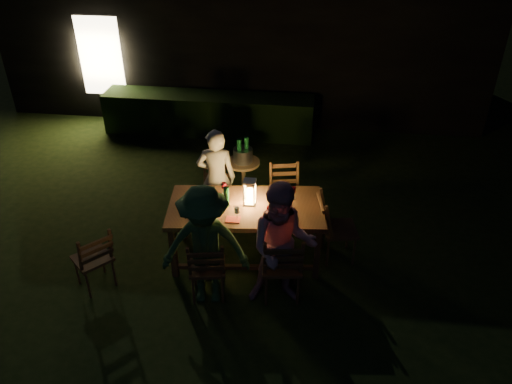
# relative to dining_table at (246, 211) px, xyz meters

# --- Properties ---
(garden_envelope) EXTENTS (40.00, 40.00, 3.20)m
(garden_envelope) POSITION_rel_dining_table_xyz_m (-0.84, 6.24, 0.82)
(garden_envelope) COLOR black
(garden_envelope) RESTS_ON ground
(dining_table) EXTENTS (2.11, 1.23, 0.84)m
(dining_table) POSITION_rel_dining_table_xyz_m (0.00, 0.00, 0.00)
(dining_table) COLOR #502D1A
(dining_table) RESTS_ON ground
(chair_near_left) EXTENTS (0.51, 0.54, 0.97)m
(chair_near_left) POSITION_rel_dining_table_xyz_m (-0.36, -0.82, -0.46)
(chair_near_left) COLOR #502D1A
(chair_near_left) RESTS_ON ground
(chair_near_right) EXTENTS (0.54, 0.57, 1.05)m
(chair_near_right) POSITION_rel_dining_table_xyz_m (0.54, -0.71, -0.44)
(chair_near_right) COLOR #502D1A
(chair_near_right) RESTS_ON ground
(chair_far_left) EXTENTS (0.46, 0.49, 0.94)m
(chair_far_left) POSITION_rel_dining_table_xyz_m (-0.54, 0.71, -0.47)
(chair_far_left) COLOR #502D1A
(chair_far_left) RESTS_ON ground
(chair_far_right) EXTENTS (0.52, 0.55, 0.98)m
(chair_far_right) POSITION_rel_dining_table_xyz_m (0.46, 0.83, -0.46)
(chair_far_right) COLOR #502D1A
(chair_far_right) RESTS_ON ground
(chair_end) EXTENTS (0.57, 0.54, 1.03)m
(chair_end) POSITION_rel_dining_table_xyz_m (1.22, 0.14, -0.44)
(chair_end) COLOR #502D1A
(chair_end) RESTS_ON ground
(chair_spare) EXTENTS (0.62, 0.62, 0.95)m
(chair_spare) POSITION_rel_dining_table_xyz_m (-1.80, -0.83, -0.47)
(chair_spare) COLOR #502D1A
(chair_spare) RESTS_ON ground
(person_house_side) EXTENTS (0.60, 0.43, 1.53)m
(person_house_side) POSITION_rel_dining_table_xyz_m (-0.54, 0.76, 0.01)
(person_house_side) COLOR beige
(person_house_side) RESTS_ON ground
(person_opp_right) EXTENTS (0.87, 0.71, 1.65)m
(person_opp_right) POSITION_rel_dining_table_xyz_m (0.54, -0.76, 0.07)
(person_opp_right) COLOR #C68898
(person_opp_right) RESTS_ON ground
(person_opp_left) EXTENTS (1.10, 0.71, 1.61)m
(person_opp_left) POSITION_rel_dining_table_xyz_m (-0.35, -0.87, 0.05)
(person_opp_left) COLOR #2E572B
(person_opp_left) RESTS_ON ground
(lantern) EXTENTS (0.16, 0.16, 0.35)m
(lantern) POSITION_rel_dining_table_xyz_m (0.04, 0.06, 0.24)
(lantern) COLOR white
(lantern) RESTS_ON dining_table
(plate_far_left) EXTENTS (0.25, 0.25, 0.01)m
(plate_far_left) POSITION_rel_dining_table_xyz_m (-0.57, 0.15, 0.09)
(plate_far_left) COLOR white
(plate_far_left) RESTS_ON dining_table
(plate_near_left) EXTENTS (0.25, 0.25, 0.01)m
(plate_near_left) POSITION_rel_dining_table_xyz_m (-0.52, -0.28, 0.09)
(plate_near_left) COLOR white
(plate_near_left) RESTS_ON dining_table
(plate_far_right) EXTENTS (0.25, 0.25, 0.01)m
(plate_far_right) POSITION_rel_dining_table_xyz_m (0.42, 0.27, 0.09)
(plate_far_right) COLOR white
(plate_far_right) RESTS_ON dining_table
(plate_near_right) EXTENTS (0.25, 0.25, 0.01)m
(plate_near_right) POSITION_rel_dining_table_xyz_m (0.47, -0.17, 0.09)
(plate_near_right) COLOR white
(plate_near_right) RESTS_ON dining_table
(wineglass_a) EXTENTS (0.06, 0.06, 0.18)m
(wineglass_a) POSITION_rel_dining_table_xyz_m (-0.33, 0.24, 0.17)
(wineglass_a) COLOR #59070F
(wineglass_a) RESTS_ON dining_table
(wineglass_b) EXTENTS (0.06, 0.06, 0.18)m
(wineglass_b) POSITION_rel_dining_table_xyz_m (-0.70, -0.20, 0.17)
(wineglass_b) COLOR #59070F
(wineglass_b) RESTS_ON dining_table
(wineglass_c) EXTENTS (0.06, 0.06, 0.18)m
(wineglass_c) POSITION_rel_dining_table_xyz_m (0.33, -0.24, 0.17)
(wineglass_c) COLOR #59070F
(wineglass_c) RESTS_ON dining_table
(wineglass_d) EXTENTS (0.06, 0.06, 0.18)m
(wineglass_d) POSITION_rel_dining_table_xyz_m (0.59, 0.25, 0.17)
(wineglass_d) COLOR #59070F
(wineglass_d) RESTS_ON dining_table
(wineglass_e) EXTENTS (0.06, 0.06, 0.18)m
(wineglass_e) POSITION_rel_dining_table_xyz_m (-0.06, -0.31, 0.17)
(wineglass_e) COLOR silver
(wineglass_e) RESTS_ON dining_table
(bottle_table) EXTENTS (0.07, 0.07, 0.28)m
(bottle_table) POSITION_rel_dining_table_xyz_m (-0.25, -0.03, 0.22)
(bottle_table) COLOR #0F471E
(bottle_table) RESTS_ON dining_table
(napkin_left) EXTENTS (0.18, 0.14, 0.01)m
(napkin_left) POSITION_rel_dining_table_xyz_m (-0.11, -0.34, 0.09)
(napkin_left) COLOR red
(napkin_left) RESTS_ON dining_table
(napkin_right) EXTENTS (0.18, 0.14, 0.01)m
(napkin_right) POSITION_rel_dining_table_xyz_m (0.58, -0.23, 0.09)
(napkin_right) COLOR red
(napkin_right) RESTS_ON dining_table
(phone) EXTENTS (0.14, 0.07, 0.01)m
(phone) POSITION_rel_dining_table_xyz_m (-0.58, -0.37, 0.09)
(phone) COLOR black
(phone) RESTS_ON dining_table
(side_table) EXTENTS (0.53, 0.53, 0.71)m
(side_table) POSITION_rel_dining_table_xyz_m (-0.25, 1.41, -0.13)
(side_table) COLOR brown
(side_table) RESTS_ON ground
(ice_bucket) EXTENTS (0.30, 0.30, 0.22)m
(ice_bucket) POSITION_rel_dining_table_xyz_m (-0.25, 1.41, 0.06)
(ice_bucket) COLOR #A5A8AD
(ice_bucket) RESTS_ON side_table
(bottle_bucket_a) EXTENTS (0.07, 0.07, 0.32)m
(bottle_bucket_a) POSITION_rel_dining_table_xyz_m (-0.30, 1.37, 0.11)
(bottle_bucket_a) COLOR #0F471E
(bottle_bucket_a) RESTS_ON side_table
(bottle_bucket_b) EXTENTS (0.07, 0.07, 0.32)m
(bottle_bucket_b) POSITION_rel_dining_table_xyz_m (-0.20, 1.45, 0.11)
(bottle_bucket_b) COLOR #0F471E
(bottle_bucket_b) RESTS_ON side_table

